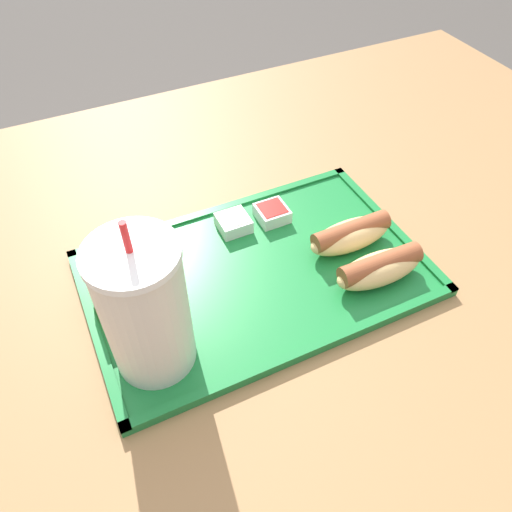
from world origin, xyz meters
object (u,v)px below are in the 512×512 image
Objects in this scene: hot_dog_far at (379,268)px; fries_carton at (121,277)px; sauce_cup_ketchup at (272,213)px; soda_cup at (145,309)px; hot_dog_near at (350,234)px; sauce_cup_mayo at (233,222)px.

hot_dog_far is 0.32m from fries_carton.
fries_carton reaches higher than sauce_cup_ketchup.
hot_dog_far is at bearing 113.41° from sauce_cup_ketchup.
hot_dog_far is (-0.29, 0.01, -0.06)m from soda_cup.
sauce_cup_mayo is (0.13, -0.10, -0.01)m from hot_dog_near.
hot_dog_far is 1.01× the size of hot_dog_near.
fries_carton is at bearing -9.35° from hot_dog_near.
hot_dog_near is 0.31m from fries_carton.
hot_dog_far is 0.21m from sauce_cup_mayo.
soda_cup is 0.24m from sauce_cup_mayo.
fries_carton reaches higher than sauce_cup_mayo.
soda_cup is 1.97× the size of fries_carton.
fries_carton is at bearing 11.34° from sauce_cup_ketchup.
hot_dog_near is 0.17m from sauce_cup_mayo.
fries_carton is 2.43× the size of sauce_cup_mayo.
sauce_cup_mayo is (-0.17, -0.05, -0.02)m from fries_carton.
fries_carton reaches higher than hot_dog_far.
sauce_cup_mayo is at bearing -37.99° from hot_dog_near.
hot_dog_far and hot_dog_near have the same top height.
fries_carton is (0.30, -0.12, 0.01)m from hot_dog_far.
hot_dog_far is 0.07m from hot_dog_near.
fries_carton is 2.43× the size of sauce_cup_ketchup.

